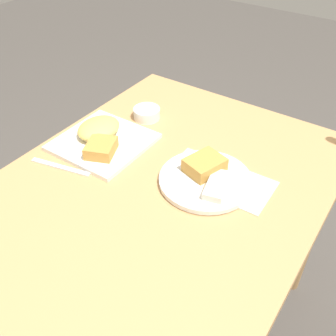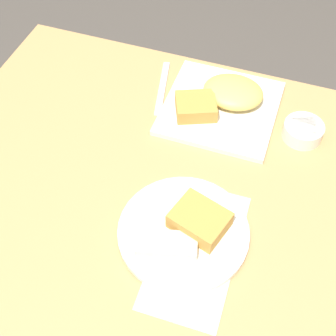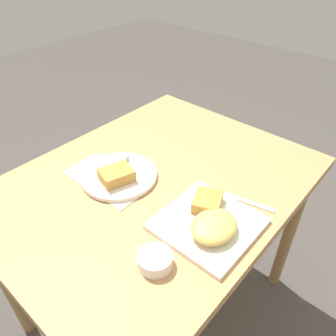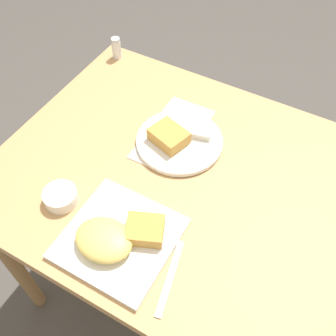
{
  "view_description": "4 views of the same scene",
  "coord_description": "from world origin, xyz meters",
  "px_view_note": "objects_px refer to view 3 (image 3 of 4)",
  "views": [
    {
      "loc": [
        0.66,
        0.47,
        1.49
      ],
      "look_at": [
        -0.02,
        0.01,
        0.81
      ],
      "focal_mm": 42.0,
      "sensor_mm": 36.0,
      "label": 1
    },
    {
      "loc": [
        -0.19,
        0.54,
        1.57
      ],
      "look_at": [
        -0.0,
        -0.01,
        0.81
      ],
      "focal_mm": 50.0,
      "sensor_mm": 36.0,
      "label": 2
    },
    {
      "loc": [
        -0.62,
        -0.6,
        1.47
      ],
      "look_at": [
        0.02,
        -0.04,
        0.82
      ],
      "focal_mm": 35.0,
      "sensor_mm": 36.0,
      "label": 3
    },
    {
      "loc": [
        0.28,
        -0.6,
        1.65
      ],
      "look_at": [
        -0.04,
        -0.03,
        0.81
      ],
      "focal_mm": 42.0,
      "sensor_mm": 36.0,
      "label": 4
    }
  ],
  "objects_px": {
    "plate_square_near": "(210,221)",
    "plate_oval_far": "(118,174)",
    "butter_knife": "(244,201)",
    "sauce_ramekin": "(155,260)"
  },
  "relations": [
    {
      "from": "butter_knife",
      "to": "sauce_ramekin",
      "type": "bearing_deg",
      "value": 70.04
    },
    {
      "from": "plate_oval_far",
      "to": "butter_knife",
      "type": "xyz_separation_m",
      "value": [
        0.18,
        -0.38,
        -0.02
      ]
    },
    {
      "from": "sauce_ramekin",
      "to": "butter_knife",
      "type": "relative_size",
      "value": 0.47
    },
    {
      "from": "plate_square_near",
      "to": "plate_oval_far",
      "type": "distance_m",
      "value": 0.36
    },
    {
      "from": "sauce_ramekin",
      "to": "plate_square_near",
      "type": "bearing_deg",
      "value": -8.25
    },
    {
      "from": "plate_square_near",
      "to": "plate_oval_far",
      "type": "height_order",
      "value": "plate_square_near"
    },
    {
      "from": "butter_knife",
      "to": "plate_square_near",
      "type": "bearing_deg",
      "value": 70.92
    },
    {
      "from": "plate_square_near",
      "to": "sauce_ramekin",
      "type": "xyz_separation_m",
      "value": [
        -0.2,
        0.03,
        -0.0
      ]
    },
    {
      "from": "sauce_ramekin",
      "to": "butter_knife",
      "type": "xyz_separation_m",
      "value": [
        0.36,
        -0.05,
        -0.02
      ]
    },
    {
      "from": "plate_square_near",
      "to": "plate_oval_far",
      "type": "relative_size",
      "value": 1.03
    }
  ]
}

